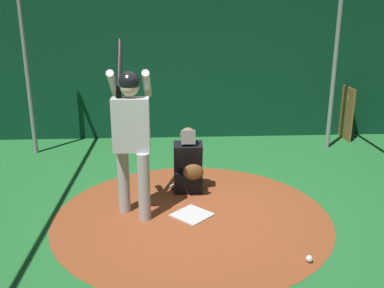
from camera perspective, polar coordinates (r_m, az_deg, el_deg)
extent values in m
plane|color=#287A38|center=(5.48, 0.00, -9.52)|extent=(27.97, 27.97, 0.00)
cylinder|color=#9E4C28|center=(5.48, 0.00, -9.50)|extent=(3.48, 3.48, 0.01)
cube|color=white|center=(5.48, 0.00, -9.41)|extent=(0.59, 0.59, 0.01)
cylinder|color=#B3B3B7|center=(5.25, -6.43, -5.74)|extent=(0.15, 0.15, 0.86)
cylinder|color=#B3B3B7|center=(5.49, -9.12, -4.79)|extent=(0.15, 0.15, 0.86)
cube|color=silver|center=(5.13, -8.15, 2.56)|extent=(0.22, 0.44, 0.65)
cylinder|color=silver|center=(5.12, -6.05, 7.96)|extent=(0.52, 0.09, 0.40)
cylinder|color=silver|center=(5.15, -10.49, 7.83)|extent=(0.52, 0.09, 0.40)
sphere|color=beige|center=(5.03, -8.36, 7.54)|extent=(0.22, 0.22, 0.22)
sphere|color=black|center=(5.02, -8.40, 8.23)|extent=(0.25, 0.25, 0.25)
cylinder|color=black|center=(5.24, -9.69, 9.54)|extent=(0.54, 0.06, 0.73)
cube|color=black|center=(6.19, -0.55, -4.82)|extent=(0.40, 0.40, 0.29)
cube|color=black|center=(6.03, -0.55, -1.76)|extent=(0.31, 0.40, 0.47)
sphere|color=#9E704C|center=(5.91, -0.55, 1.18)|extent=(0.22, 0.22, 0.22)
cube|color=gray|center=(5.81, -0.50, 0.91)|extent=(0.03, 0.20, 0.20)
ellipsoid|color=brown|center=(5.81, 0.18, -3.75)|extent=(0.12, 0.28, 0.22)
cube|color=#0C3D26|center=(8.57, -1.38, 13.21)|extent=(0.20, 11.97, 3.74)
cylinder|color=gray|center=(8.02, -21.18, 9.31)|extent=(0.08, 0.08, 3.04)
cylinder|color=gray|center=(8.20, 18.50, 9.73)|extent=(0.08, 0.08, 3.04)
cube|color=olive|center=(9.23, 19.65, 4.06)|extent=(0.82, 0.04, 1.05)
cylinder|color=olive|center=(9.55, 19.22, 3.84)|extent=(0.06, 0.16, 0.83)
cylinder|color=tan|center=(9.45, 19.48, 3.61)|extent=(0.06, 0.19, 0.81)
cylinder|color=black|center=(9.34, 19.76, 3.51)|extent=(0.06, 0.14, 0.84)
cylinder|color=tan|center=(9.23, 20.04, 3.37)|extent=(0.06, 0.19, 0.85)
cylinder|color=tan|center=(9.12, 20.34, 3.30)|extent=(0.06, 0.20, 0.88)
cylinder|color=black|center=(9.01, 20.63, 3.04)|extent=(0.06, 0.14, 0.86)
sphere|color=white|center=(4.70, 15.38, -14.55)|extent=(0.07, 0.07, 0.07)
sphere|color=white|center=(6.22, -2.67, -5.76)|extent=(0.07, 0.07, 0.07)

